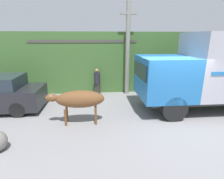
% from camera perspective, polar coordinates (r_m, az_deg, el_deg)
% --- Properties ---
extents(ground_plane, '(60.00, 60.00, 0.00)m').
position_cam_1_polar(ground_plane, '(7.66, 19.69, -9.60)').
color(ground_plane, gray).
extents(hillside_embankment, '(32.00, 6.20, 3.59)m').
position_cam_1_polar(hillside_embankment, '(13.84, 7.93, 10.35)').
color(hillside_embankment, '#426B33').
rests_on(hillside_embankment, ground_plane).
extents(building_backdrop, '(6.12, 2.70, 3.14)m').
position_cam_1_polar(building_backdrop, '(11.77, -8.66, 8.22)').
color(building_backdrop, '#C6B793').
rests_on(building_backdrop, ground_plane).
extents(brown_cow, '(2.22, 0.67, 1.34)m').
position_cam_1_polar(brown_cow, '(6.79, -10.75, -3.20)').
color(brown_cow, brown).
rests_on(brown_cow, ground_plane).
extents(pedestrian_on_hill, '(0.49, 0.49, 1.57)m').
position_cam_1_polar(pedestrian_on_hill, '(10.15, -4.89, 2.78)').
color(pedestrian_on_hill, '#38332D').
rests_on(pedestrian_on_hill, ground_plane).
extents(utility_pole, '(0.90, 0.24, 5.11)m').
position_cam_1_polar(utility_pole, '(10.14, 5.12, 13.14)').
color(utility_pole, gray).
rests_on(utility_pole, ground_plane).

